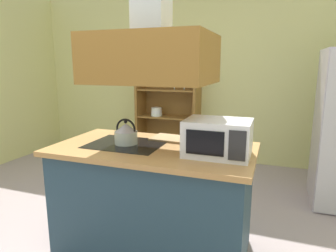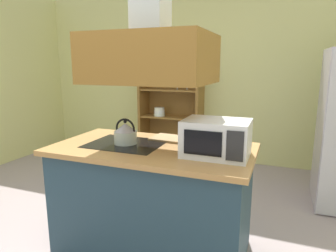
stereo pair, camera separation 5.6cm
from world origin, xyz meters
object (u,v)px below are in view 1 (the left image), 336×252
Objects in this scene: cutting_board at (172,138)px; microwave at (218,138)px; kettle at (126,134)px; dish_cabinet at (169,112)px.

microwave is (0.46, -0.32, 0.12)m from cutting_board.
cutting_board is (0.30, 0.27, -0.08)m from kettle.
microwave is at bearing -63.00° from dish_cabinet.
microwave is (0.76, -0.05, 0.04)m from kettle.
dish_cabinet reaches higher than kettle.
kettle reaches higher than cutting_board.
dish_cabinet is at bearing 117.00° from microwave.
dish_cabinet is 8.37× the size of kettle.
kettle is 0.41m from cutting_board.
kettle is 0.46× the size of microwave.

